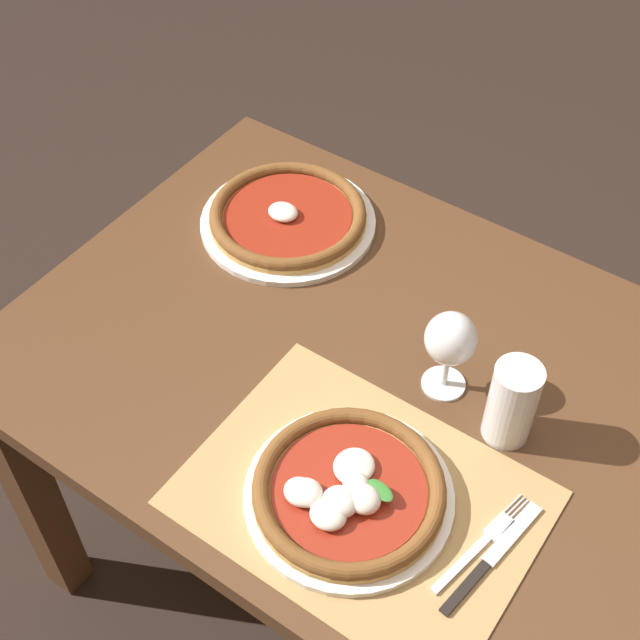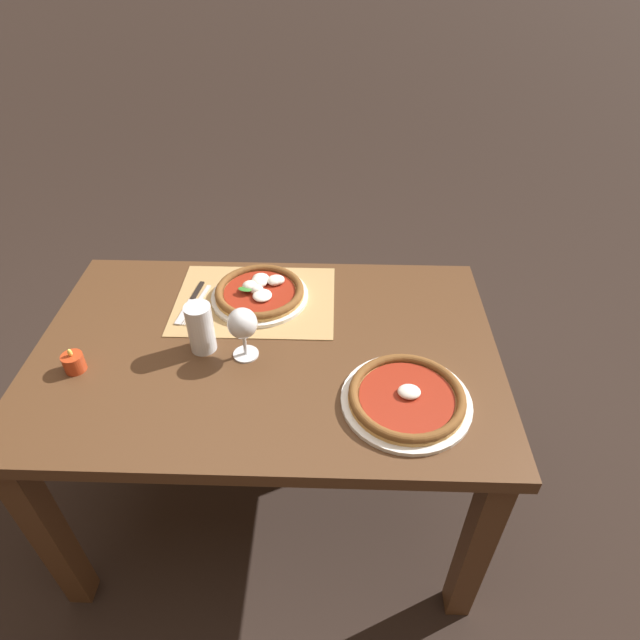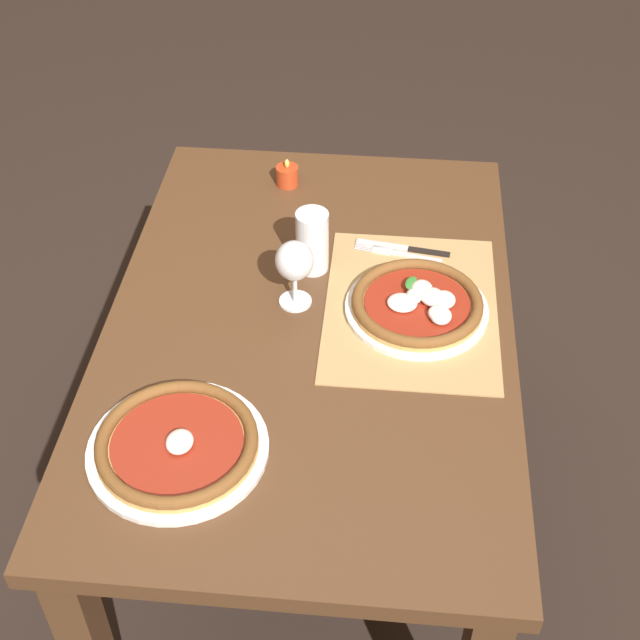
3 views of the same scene
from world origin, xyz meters
TOP-DOWN VIEW (x-y plane):
  - ground_plane at (0.00, 0.00)m, footprint 24.00×24.00m
  - dining_table at (0.00, 0.00)m, footprint 1.29×0.84m
  - paper_placemat at (0.06, -0.21)m, footprint 0.49×0.36m
  - pizza_near at (0.04, -0.22)m, footprint 0.30×0.30m
  - pizza_far at (-0.37, 0.20)m, footprint 0.33×0.33m
  - wine_glass at (0.05, 0.04)m, footprint 0.08×0.08m
  - pint_glass at (0.17, 0.01)m, footprint 0.07×0.07m
  - fork at (0.23, -0.17)m, footprint 0.05×0.20m
  - knife at (0.25, -0.19)m, footprint 0.05×0.22m

SIDE VIEW (x-z plane):
  - ground_plane at x=0.00m, z-range 0.00..0.00m
  - dining_table at x=0.00m, z-range 0.26..1.00m
  - paper_placemat at x=0.06m, z-range 0.74..0.74m
  - fork at x=0.23m, z-range 0.74..0.75m
  - knife at x=0.25m, z-range 0.74..0.75m
  - pizza_far at x=-0.37m, z-range 0.74..0.78m
  - pizza_near at x=0.04m, z-range 0.74..0.79m
  - pint_glass at x=0.17m, z-range 0.74..0.88m
  - wine_glass at x=0.05m, z-range 0.77..0.92m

